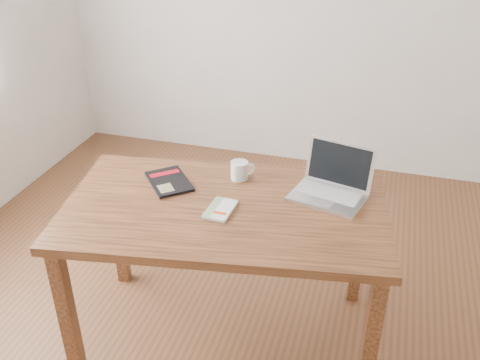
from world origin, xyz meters
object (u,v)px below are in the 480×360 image
(laptop, at_px, (332,185))
(coffee_mug, at_px, (240,170))
(desk, at_px, (225,223))
(white_guidebook, at_px, (220,209))
(black_guidebook, at_px, (169,181))

(laptop, relative_size, coffee_mug, 3.30)
(desk, height_order, laptop, laptop)
(white_guidebook, relative_size, laptop, 0.48)
(black_guidebook, bearing_deg, white_guidebook, -68.60)
(coffee_mug, bearing_deg, white_guidebook, -121.13)
(laptop, bearing_deg, desk, -138.44)
(white_guidebook, height_order, laptop, laptop)
(black_guidebook, height_order, laptop, laptop)
(desk, distance_m, white_guidebook, 0.11)
(black_guidebook, bearing_deg, coffee_mug, -17.57)
(laptop, bearing_deg, black_guidebook, -157.68)
(white_guidebook, bearing_deg, desk, 86.65)
(desk, relative_size, laptop, 4.13)
(desk, distance_m, laptop, 0.50)
(black_guidebook, relative_size, laptop, 0.82)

